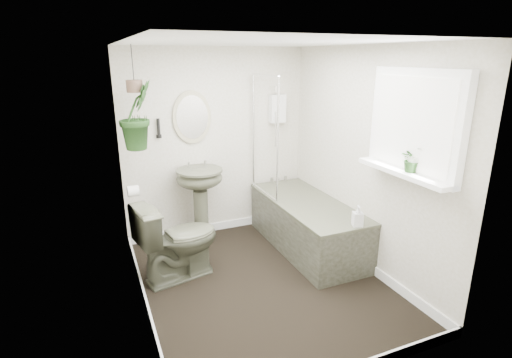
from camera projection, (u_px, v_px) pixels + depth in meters
name	position (u px, v px, depth m)	size (l,w,h in m)	color
floor	(262.00, 283.00, 4.04)	(2.30, 2.80, 0.02)	black
ceiling	(263.00, 41.00, 3.36)	(2.30, 2.80, 0.02)	white
wall_back	(216.00, 144.00, 4.94)	(2.30, 0.02, 2.30)	silver
wall_front	(355.00, 232.00, 2.46)	(2.30, 0.02, 2.30)	silver
wall_left	(133.00, 189.00, 3.27)	(0.02, 2.80, 2.30)	silver
wall_right	(364.00, 161.00, 4.13)	(0.02, 2.80, 2.30)	silver
skirting	(262.00, 278.00, 4.03)	(2.30, 2.80, 0.10)	white
bathtub	(307.00, 225.00, 4.69)	(0.72, 1.72, 0.58)	#494C3A
bath_screen	(265.00, 136.00, 4.71)	(0.04, 0.72, 1.40)	silver
shower_box	(277.00, 109.00, 5.06)	(0.20, 0.10, 0.35)	white
oval_mirror	(192.00, 117.00, 4.69)	(0.46, 0.03, 0.62)	tan
wall_sconce	(159.00, 128.00, 4.56)	(0.04, 0.04, 0.22)	black
toilet_roll_holder	(133.00, 191.00, 3.98)	(0.11, 0.11, 0.11)	white
window_recess	(415.00, 123.00, 3.34)	(0.08, 1.00, 0.90)	white
window_sill	(403.00, 172.00, 3.44)	(0.18, 1.00, 0.04)	white
window_blinds	(411.00, 124.00, 3.33)	(0.01, 0.86, 0.76)	white
toilet	(178.00, 239.00, 4.02)	(0.47, 0.82, 0.84)	#494C3A
pedestal_sink	(201.00, 206.00, 4.80)	(0.54, 0.46, 0.93)	#494C3A
sill_plant	(412.00, 159.00, 3.35)	(0.20, 0.18, 0.22)	black
hanging_plant	(137.00, 115.00, 4.04)	(0.38, 0.31, 0.70)	black
soap_bottle	(358.00, 216.00, 3.92)	(0.09, 0.10, 0.21)	black
hanging_pot	(134.00, 86.00, 3.95)	(0.16, 0.16, 0.12)	brown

